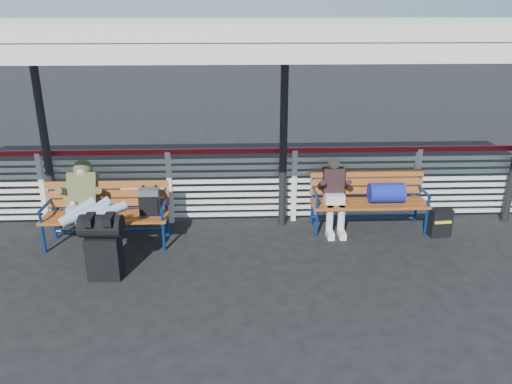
{
  "coord_description": "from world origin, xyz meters",
  "views": [
    {
      "loc": [
        1.07,
        -5.67,
        3.29
      ],
      "look_at": [
        1.35,
        1.0,
        0.84
      ],
      "focal_mm": 35.0,
      "sensor_mm": 36.0,
      "label": 1
    }
  ],
  "objects_px": {
    "companion_person": "(334,194)",
    "suitcase_side": "(440,222)",
    "traveler_man": "(88,207)",
    "luggage_stack": "(103,244)",
    "bench_left": "(117,207)",
    "bench_right": "(376,194)"
  },
  "relations": [
    {
      "from": "bench_left",
      "to": "traveler_man",
      "type": "xyz_separation_m",
      "value": [
        -0.3,
        -0.35,
        0.15
      ]
    },
    {
      "from": "traveler_man",
      "to": "bench_right",
      "type": "bearing_deg",
      "value": 9.41
    },
    {
      "from": "luggage_stack",
      "to": "suitcase_side",
      "type": "relative_size",
      "value": 1.99
    },
    {
      "from": "luggage_stack",
      "to": "companion_person",
      "type": "relative_size",
      "value": 0.77
    },
    {
      "from": "suitcase_side",
      "to": "luggage_stack",
      "type": "bearing_deg",
      "value": -172.57
    },
    {
      "from": "luggage_stack",
      "to": "companion_person",
      "type": "height_order",
      "value": "companion_person"
    },
    {
      "from": "bench_right",
      "to": "bench_left",
      "type": "bearing_deg",
      "value": -174.93
    },
    {
      "from": "luggage_stack",
      "to": "traveler_man",
      "type": "xyz_separation_m",
      "value": [
        -0.35,
        0.69,
        0.25
      ]
    },
    {
      "from": "companion_person",
      "to": "suitcase_side",
      "type": "distance_m",
      "value": 1.67
    },
    {
      "from": "bench_left",
      "to": "companion_person",
      "type": "relative_size",
      "value": 1.57
    },
    {
      "from": "companion_person",
      "to": "suitcase_side",
      "type": "relative_size",
      "value": 2.6
    },
    {
      "from": "luggage_stack",
      "to": "bench_right",
      "type": "xyz_separation_m",
      "value": [
        3.88,
        1.39,
        0.1
      ]
    },
    {
      "from": "traveler_man",
      "to": "companion_person",
      "type": "xyz_separation_m",
      "value": [
        3.56,
        0.69,
        -0.13
      ]
    },
    {
      "from": "bench_right",
      "to": "traveler_man",
      "type": "relative_size",
      "value": 1.1
    },
    {
      "from": "luggage_stack",
      "to": "traveler_man",
      "type": "relative_size",
      "value": 0.54
    },
    {
      "from": "bench_right",
      "to": "companion_person",
      "type": "xyz_separation_m",
      "value": [
        -0.66,
        -0.01,
        0.01
      ]
    },
    {
      "from": "traveler_man",
      "to": "companion_person",
      "type": "distance_m",
      "value": 3.63
    },
    {
      "from": "companion_person",
      "to": "suitcase_side",
      "type": "height_order",
      "value": "companion_person"
    },
    {
      "from": "luggage_stack",
      "to": "bench_right",
      "type": "height_order",
      "value": "bench_right"
    },
    {
      "from": "bench_left",
      "to": "bench_right",
      "type": "height_order",
      "value": "same"
    },
    {
      "from": "luggage_stack",
      "to": "bench_left",
      "type": "relative_size",
      "value": 0.49
    },
    {
      "from": "suitcase_side",
      "to": "bench_left",
      "type": "bearing_deg",
      "value": 175.29
    }
  ]
}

